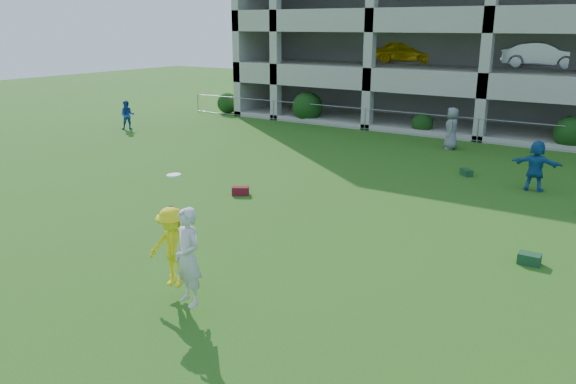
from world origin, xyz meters
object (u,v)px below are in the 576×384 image
Objects in this scene: bystander_d at (536,166)px; parking_garage at (529,15)px; bystander_c at (452,128)px; frisbee_contest at (178,250)px; bystander_a at (128,115)px.

bystander_d is 0.06× the size of parking_garage.
bystander_c is at bearing -93.14° from parking_garage.
frisbee_contest is (0.15, -17.75, 0.22)m from bystander_c.
frisbee_contest is at bearing 67.43° from bystander_d.
parking_garage reaches higher than bystander_c.
bystander_a is at bearing -87.79° from bystander_c.
frisbee_contest is at bearing -82.48° from bystander_a.
frisbee_contest is 0.08× the size of parking_garage.
bystander_c is 0.06× the size of parking_garage.
bystander_c reaches higher than bystander_d.
bystander_d is (20.72, -0.37, 0.09)m from bystander_a.
frisbee_contest is (-4.38, -12.66, 0.30)m from bystander_d.
frisbee_contest reaches higher than bystander_d.
bystander_c is 17.76m from frisbee_contest.
bystander_a is 0.82× the size of bystander_c.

